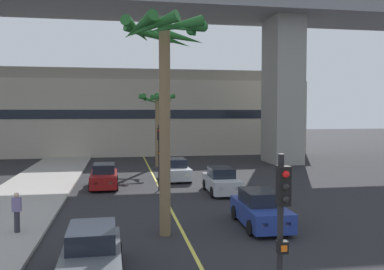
% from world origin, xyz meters
% --- Properties ---
extents(lane_stripe_center, '(0.14, 56.00, 0.01)m').
position_xyz_m(lane_stripe_center, '(0.00, 24.00, 0.00)').
color(lane_stripe_center, '#DBCC4C').
rests_on(lane_stripe_center, ground).
extents(bridge_overpass, '(80.48, 8.00, 18.22)m').
position_xyz_m(bridge_overpass, '(1.22, 37.80, 14.62)').
color(bridge_overpass, gray).
rests_on(bridge_overpass, ground).
extents(pier_building_backdrop, '(38.54, 8.04, 9.79)m').
position_xyz_m(pier_building_backdrop, '(0.00, 49.37, 4.83)').
color(pier_building_backdrop, '#BCB29E').
rests_on(pier_building_backdrop, ground).
extents(car_queue_front, '(1.90, 4.14, 1.56)m').
position_xyz_m(car_queue_front, '(-3.39, 12.02, 0.72)').
color(car_queue_front, '#4C5156').
rests_on(car_queue_front, ground).
extents(car_queue_second, '(1.88, 4.12, 1.56)m').
position_xyz_m(car_queue_second, '(-3.61, 27.19, 0.72)').
color(car_queue_second, maroon).
rests_on(car_queue_second, ground).
extents(car_queue_third, '(1.92, 4.14, 1.56)m').
position_xyz_m(car_queue_third, '(1.49, 29.45, 0.72)').
color(car_queue_third, '#B7BABF').
rests_on(car_queue_third, ground).
extents(car_queue_fourth, '(1.91, 4.14, 1.56)m').
position_xyz_m(car_queue_fourth, '(3.49, 16.61, 0.72)').
color(car_queue_fourth, navy).
rests_on(car_queue_fourth, ground).
extents(car_queue_fifth, '(1.92, 4.14, 1.56)m').
position_xyz_m(car_queue_fifth, '(3.61, 24.12, 0.72)').
color(car_queue_fifth, '#B7BABF').
rests_on(car_queue_fifth, ground).
extents(traffic_light_median_near, '(0.24, 0.37, 4.20)m').
position_xyz_m(traffic_light_median_near, '(0.55, 7.01, 2.71)').
color(traffic_light_median_near, black).
rests_on(traffic_light_median_near, ground).
extents(traffic_light_median_far, '(0.24, 0.37, 4.20)m').
position_xyz_m(traffic_light_median_far, '(-0.11, 25.42, 2.71)').
color(traffic_light_median_far, black).
rests_on(traffic_light_median_far, ground).
extents(palm_tree_near_median, '(3.38, 3.49, 6.73)m').
position_xyz_m(palm_tree_near_median, '(0.78, 36.85, 5.43)').
color(palm_tree_near_median, brown).
rests_on(palm_tree_near_median, ground).
extents(palm_tree_mid_median, '(3.55, 3.59, 8.79)m').
position_xyz_m(palm_tree_mid_median, '(-0.76, 16.02, 7.06)').
color(palm_tree_mid_median, brown).
rests_on(palm_tree_mid_median, ground).
extents(pedestrian_near_crosswalk, '(0.34, 0.22, 1.62)m').
position_xyz_m(pedestrian_near_crosswalk, '(-6.67, 16.93, 1.00)').
color(pedestrian_near_crosswalk, '#2D2D38').
rests_on(pedestrian_near_crosswalk, sidewalk_left).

